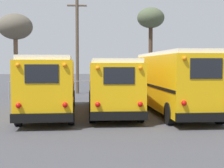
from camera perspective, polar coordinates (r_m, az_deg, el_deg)
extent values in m
plane|color=#424247|center=(19.51, -0.11, -4.60)|extent=(160.00, 160.00, 0.00)
cube|color=#EAAA0F|center=(18.65, -10.18, -0.05)|extent=(2.82, 9.57, 2.51)
cube|color=white|center=(18.63, -10.22, 4.11)|extent=(2.61, 9.19, 0.20)
cube|color=black|center=(14.02, -11.53, -5.55)|extent=(2.49, 0.30, 0.36)
cube|color=black|center=(13.89, -11.61, 1.67)|extent=(1.34, 0.08, 0.75)
sphere|color=red|center=(14.06, -15.28, -3.48)|extent=(0.22, 0.22, 0.22)
sphere|color=orange|center=(13.97, -15.37, 3.04)|extent=(0.18, 0.18, 0.18)
sphere|color=red|center=(13.89, -7.80, -3.48)|extent=(0.22, 0.22, 0.22)
sphere|color=orange|center=(13.79, -7.85, 3.13)|extent=(0.18, 0.18, 0.18)
cube|color=black|center=(18.79, -13.92, -0.64)|extent=(0.40, 9.29, 0.14)
cube|color=black|center=(18.62, -6.39, -0.60)|extent=(0.40, 9.29, 0.14)
cylinder|color=black|center=(22.26, -12.44, -2.39)|extent=(0.32, 1.03, 1.02)
cylinder|color=black|center=(22.12, -6.57, -2.37)|extent=(0.32, 1.03, 1.02)
cylinder|color=black|center=(15.49, -15.27, -4.87)|extent=(0.32, 1.03, 1.02)
cylinder|color=black|center=(15.29, -6.79, -4.88)|extent=(0.32, 1.03, 1.02)
cube|color=#EAAA0F|center=(19.37, -0.11, -0.10)|extent=(2.41, 9.96, 2.41)
cube|color=white|center=(19.33, -0.11, 3.76)|extent=(2.22, 9.56, 0.20)
cube|color=black|center=(14.49, 1.19, -5.31)|extent=(2.44, 0.20, 0.36)
cube|color=black|center=(14.36, 1.18, 1.38)|extent=(1.32, 0.03, 0.72)
sphere|color=red|center=(14.36, -2.39, -3.44)|extent=(0.22, 0.22, 0.22)
sphere|color=orange|center=(14.27, -2.40, 2.66)|extent=(0.18, 0.18, 0.18)
sphere|color=red|center=(14.52, 4.73, -3.38)|extent=(0.22, 0.22, 0.22)
sphere|color=orange|center=(14.42, 4.76, 2.66)|extent=(0.18, 0.18, 0.18)
cube|color=black|center=(19.34, -3.69, -0.65)|extent=(0.04, 9.76, 0.14)
cube|color=black|center=(19.49, 3.44, -0.62)|extent=(0.04, 9.76, 0.14)
cylinder|color=black|center=(23.08, -3.48, -2.22)|extent=(0.28, 0.94, 0.94)
cylinder|color=black|center=(23.20, 2.06, -2.19)|extent=(0.28, 0.94, 0.94)
cylinder|color=black|center=(15.77, -3.31, -4.76)|extent=(0.28, 0.94, 0.94)
cylinder|color=black|center=(15.94, 4.78, -4.68)|extent=(0.28, 0.94, 0.94)
cube|color=#EAAA0F|center=(18.93, 10.15, 0.40)|extent=(2.76, 9.67, 2.78)
cube|color=white|center=(18.91, 10.19, 4.91)|extent=(2.55, 9.28, 0.20)
cube|color=black|center=(14.47, 15.34, -5.35)|extent=(2.50, 0.28, 0.36)
cube|color=black|center=(14.34, 15.42, 2.50)|extent=(1.35, 0.07, 0.83)
sphere|color=red|center=(14.08, 11.90, -3.14)|extent=(0.22, 0.22, 0.22)
sphere|color=orange|center=(14.00, 11.98, 4.19)|extent=(0.18, 0.18, 0.18)
cube|color=black|center=(18.64, 6.48, -0.26)|extent=(0.33, 9.40, 0.14)
cube|color=black|center=(19.31, 13.67, -0.21)|extent=(0.33, 9.40, 0.14)
cylinder|color=black|center=(22.16, 4.80, -2.37)|extent=(0.31, 1.01, 1.00)
cylinder|color=black|center=(22.69, 10.49, -2.29)|extent=(0.31, 1.01, 1.00)
cylinder|color=black|center=(15.38, 9.54, -4.89)|extent=(0.31, 1.01, 1.00)
cylinder|color=black|center=(16.13, 17.43, -4.61)|extent=(0.31, 1.01, 1.00)
cylinder|color=brown|center=(31.88, -5.81, 6.66)|extent=(0.29, 0.29, 9.15)
cube|color=brown|center=(32.27, -5.84, 12.83)|extent=(1.80, 0.14, 0.14)
cylinder|color=#473323|center=(36.46, 6.42, 4.36)|extent=(0.42, 0.42, 6.79)
ellipsoid|color=#4C563D|center=(36.78, 6.46, 10.88)|extent=(2.85, 2.85, 2.14)
cylinder|color=brown|center=(32.78, -15.68, 3.07)|extent=(0.39, 0.39, 5.28)
ellipsoid|color=#5B5447|center=(32.97, -15.77, 9.17)|extent=(3.14, 3.14, 2.36)
cylinder|color=#939399|center=(27.03, -16.77, -1.06)|extent=(0.06, 0.06, 1.40)
cylinder|color=#939399|center=(26.59, -11.64, -1.06)|extent=(0.06, 0.06, 1.40)
cylinder|color=#939399|center=(26.36, -6.38, -1.05)|extent=(0.06, 0.06, 1.40)
cylinder|color=#939399|center=(26.36, -1.07, -1.03)|extent=(0.06, 0.06, 1.40)
cylinder|color=#939399|center=(26.59, 4.18, -1.00)|extent=(0.06, 0.06, 1.40)
cylinder|color=#939399|center=(27.03, 9.31, -0.97)|extent=(0.06, 0.06, 1.40)
cylinder|color=#939399|center=(27.69, 14.24, -0.93)|extent=(0.06, 0.06, 1.40)
cylinder|color=#939399|center=(26.32, -1.08, 0.49)|extent=(14.63, 0.04, 0.04)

